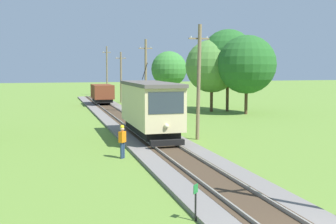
{
  "coord_description": "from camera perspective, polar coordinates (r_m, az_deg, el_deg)",
  "views": [
    {
      "loc": [
        -6.43,
        -8.53,
        4.79
      ],
      "look_at": [
        0.79,
        17.17,
        1.98
      ],
      "focal_mm": 45.34,
      "sensor_mm": 36.0,
      "label": 1
    }
  ],
  "objects": [
    {
      "name": "trackside_signal_marker",
      "position": [
        13.51,
        3.73,
        -11.78
      ],
      "size": [
        0.21,
        0.21,
        1.18
      ],
      "color": "black",
      "rests_on": "ground"
    },
    {
      "name": "freight_car",
      "position": [
        54.07,
        -8.84,
        2.52
      ],
      "size": [
        2.4,
        5.2,
        2.31
      ],
      "color": "brown",
      "rests_on": "rail_right"
    },
    {
      "name": "tree_right_far",
      "position": [
        46.66,
        8.06,
        7.54
      ],
      "size": [
        5.62,
        5.62,
        8.9
      ],
      "color": "#4C3823",
      "rests_on": "ground"
    },
    {
      "name": "utility_pole_far",
      "position": [
        58.1,
        -6.34,
        4.73
      ],
      "size": [
        1.4,
        0.48,
        6.86
      ],
      "color": "#7A664C",
      "rests_on": "ground"
    },
    {
      "name": "utility_pole_mid",
      "position": [
        43.06,
        -3.01,
        4.83
      ],
      "size": [
        1.4,
        0.44,
        7.61
      ],
      "color": "#7A664C",
      "rests_on": "ground"
    },
    {
      "name": "gravel_pile",
      "position": [
        52.89,
        -3.33,
        1.34
      ],
      "size": [
        2.49,
        2.49,
        0.98
      ],
      "primitive_type": "cone",
      "color": "gray",
      "rests_on": "ground"
    },
    {
      "name": "tree_left_far",
      "position": [
        57.37,
        0.14,
        5.79
      ],
      "size": [
        4.79,
        4.79,
        6.97
      ],
      "color": "#4C3823",
      "rests_on": "ground"
    },
    {
      "name": "track_worker",
      "position": [
        22.51,
        -6.16,
        -3.76
      ],
      "size": [
        0.44,
        0.44,
        1.78
      ],
      "rotation": [
        0.0,
        0.0,
        -0.77
      ],
      "color": "navy",
      "rests_on": "ground"
    },
    {
      "name": "utility_pole_near_tram",
      "position": [
        27.89,
        4.14,
        4.12
      ],
      "size": [
        1.4,
        0.6,
        7.56
      ],
      "color": "#7A664C",
      "rests_on": "ground"
    },
    {
      "name": "tree_left_near",
      "position": [
        44.11,
        10.54,
        6.29
      ],
      "size": [
        5.96,
        5.96,
        8.07
      ],
      "color": "#4C3823",
      "rests_on": "ground"
    },
    {
      "name": "tree_horizon",
      "position": [
        46.2,
        5.91,
        6.15
      ],
      "size": [
        5.7,
        5.7,
        7.78
      ],
      "color": "#4C3823",
      "rests_on": "ground"
    },
    {
      "name": "utility_pole_distant",
      "position": [
        72.35,
        -8.22,
        5.52
      ],
      "size": [
        1.4,
        0.67,
        8.3
      ],
      "color": "#7A664C",
      "rests_on": "ground"
    },
    {
      "name": "red_tram",
      "position": [
        28.12,
        -2.39,
        0.71
      ],
      "size": [
        2.6,
        8.54,
        4.79
      ],
      "color": "beige",
      "rests_on": "rail_right"
    }
  ]
}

